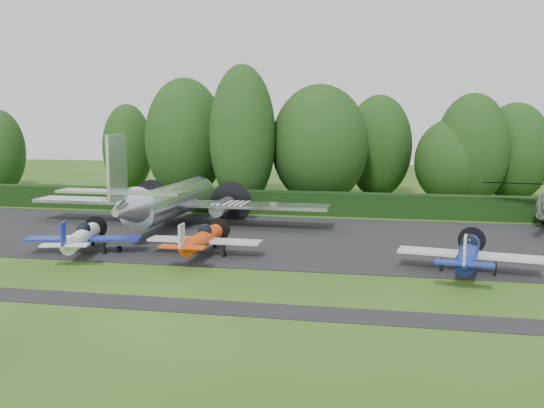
% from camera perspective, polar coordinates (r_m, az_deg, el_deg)
% --- Properties ---
extents(ground, '(160.00, 160.00, 0.00)m').
position_cam_1_polar(ground, '(34.50, -9.17, -6.20)').
color(ground, '#274814').
rests_on(ground, ground).
extents(apron, '(70.00, 18.00, 0.01)m').
position_cam_1_polar(apron, '(43.79, -4.67, -3.05)').
color(apron, black).
rests_on(apron, ground).
extents(taxiway_verge, '(70.00, 2.00, 0.00)m').
position_cam_1_polar(taxiway_verge, '(29.16, -13.27, -9.01)').
color(taxiway_verge, black).
rests_on(taxiway_verge, ground).
extents(hedgerow, '(90.00, 1.60, 2.00)m').
position_cam_1_polar(hedgerow, '(54.29, -1.55, -0.84)').
color(hedgerow, black).
rests_on(hedgerow, ground).
extents(transport_plane, '(24.13, 18.50, 7.73)m').
position_cam_1_polar(transport_plane, '(47.14, -9.51, 0.33)').
color(transport_plane, white).
rests_on(transport_plane, ground).
extents(light_plane_white, '(7.12, 7.49, 2.74)m').
position_cam_1_polar(light_plane_white, '(39.31, -17.50, -3.01)').
color(light_plane_white, white).
rests_on(light_plane_white, ground).
extents(light_plane_orange, '(7.07, 7.43, 2.72)m').
position_cam_1_polar(light_plane_orange, '(37.20, -6.60, -3.31)').
color(light_plane_orange, '#ED420D').
rests_on(light_plane_orange, ground).
extents(light_plane_blue, '(7.59, 7.98, 2.92)m').
position_cam_1_polar(light_plane_blue, '(34.55, 17.98, -4.41)').
color(light_plane_blue, navy).
rests_on(light_plane_blue, ground).
extents(tree_0, '(5.68, 5.68, 10.00)m').
position_cam_1_polar(tree_0, '(71.60, -13.42, 5.14)').
color(tree_0, black).
rests_on(tree_0, ground).
extents(tree_2, '(6.16, 6.16, 11.80)m').
position_cam_1_polar(tree_2, '(66.15, -3.07, 5.90)').
color(tree_2, black).
rests_on(tree_2, ground).
extents(tree_3, '(8.24, 8.24, 12.51)m').
position_cam_1_polar(tree_3, '(63.19, -8.18, 6.05)').
color(tree_3, black).
rests_on(tree_3, ground).
extents(tree_4, '(7.08, 7.08, 10.83)m').
position_cam_1_polar(tree_4, '(62.10, 18.32, 4.91)').
color(tree_4, black).
rests_on(tree_4, ground).
extents(tree_5, '(7.09, 7.09, 10.00)m').
position_cam_1_polar(tree_5, '(66.01, 21.87, 4.54)').
color(tree_5, black).
rests_on(tree_5, ground).
extents(tree_6, '(9.41, 9.41, 11.67)m').
position_cam_1_polar(tree_6, '(59.09, 4.51, 5.56)').
color(tree_6, black).
rests_on(tree_6, ground).
extents(tree_9, '(7.02, 7.02, 10.87)m').
position_cam_1_polar(tree_9, '(65.42, 10.00, 5.36)').
color(tree_9, black).
rests_on(tree_9, ground).
extents(tree_10, '(7.24, 7.24, 8.39)m').
position_cam_1_polar(tree_10, '(61.91, 16.57, 3.84)').
color(tree_10, black).
rests_on(tree_10, ground).
extents(tree_11, '(6.25, 6.25, 13.40)m').
position_cam_1_polar(tree_11, '(57.21, -2.79, 6.34)').
color(tree_11, black).
rests_on(tree_11, ground).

